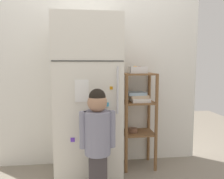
% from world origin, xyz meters
% --- Properties ---
extents(ground_plane, '(6.00, 6.00, 0.00)m').
position_xyz_m(ground_plane, '(0.00, 0.00, 0.00)').
color(ground_plane, gray).
extents(kitchen_wall_back, '(2.48, 0.03, 2.18)m').
position_xyz_m(kitchen_wall_back, '(0.00, 0.33, 1.09)').
color(kitchen_wall_back, silver).
rests_on(kitchen_wall_back, ground).
extents(refrigerator, '(0.68, 0.59, 1.68)m').
position_xyz_m(refrigerator, '(-0.11, 0.02, 0.84)').
color(refrigerator, silver).
rests_on(refrigerator, ground).
extents(child_standing, '(0.32, 0.23, 0.98)m').
position_xyz_m(child_standing, '(-0.04, -0.44, 0.60)').
color(child_standing, '#433D40').
rests_on(child_standing, ground).
extents(pantry_shelf_unit, '(0.37, 0.33, 1.09)m').
position_xyz_m(pantry_shelf_unit, '(0.46, 0.13, 0.68)').
color(pantry_shelf_unit, brown).
rests_on(pantry_shelf_unit, ground).
extents(fruit_bin, '(0.20, 0.16, 0.08)m').
position_xyz_m(fruit_bin, '(0.45, 0.14, 1.13)').
color(fruit_bin, white).
rests_on(fruit_bin, pantry_shelf_unit).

